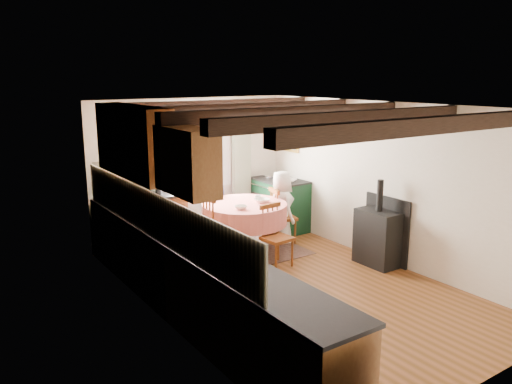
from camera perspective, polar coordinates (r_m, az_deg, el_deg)
floor at (r=7.03m, az=3.75°, el=-10.39°), size 3.60×5.50×0.00m
ceiling at (r=6.47m, az=4.07°, el=9.53°), size 3.60×5.50×0.00m
wall_back at (r=8.92m, az=-7.11°, el=2.61°), size 3.60×0.00×2.40m
wall_front at (r=4.89m, az=24.42°, el=-7.08°), size 3.60×0.00×2.40m
wall_left at (r=5.74m, az=-10.37°, el=-3.24°), size 0.00×5.50×2.40m
wall_right at (r=7.87m, az=14.25°, el=0.94°), size 0.00×5.50×2.40m
beam_a at (r=5.07m, az=18.34°, el=6.98°), size 3.60×0.16×0.16m
beam_b at (r=5.73m, az=10.34°, el=8.03°), size 3.60×0.16×0.16m
beam_c at (r=6.48m, az=4.05°, el=8.74°), size 3.60×0.16×0.16m
beam_d at (r=7.28m, az=-0.90°, el=9.22°), size 3.60×0.16×0.16m
beam_e at (r=8.14m, az=-4.85°, el=9.56°), size 3.60×0.16×0.16m
splash_left at (r=6.02m, az=-11.37°, el=-2.55°), size 0.02×4.50×0.55m
splash_back at (r=8.50m, az=-13.04°, el=1.87°), size 1.40×0.02×0.55m
base_cabinet_left at (r=6.11m, az=-7.48°, el=-9.68°), size 0.60×5.30×0.88m
base_cabinet_back at (r=8.40m, az=-12.39°, el=-3.56°), size 1.30×0.60×0.88m
worktop_left at (r=5.96m, az=-7.44°, el=-5.56°), size 0.64×5.30×0.04m
worktop_back at (r=8.27m, az=-12.49°, el=-0.53°), size 1.30×0.64×0.04m
wall_cabinet_glass at (r=6.75m, az=-13.52°, el=5.51°), size 0.34×1.80×0.90m
wall_cabinet_solid at (r=5.40m, az=-7.70°, el=3.44°), size 0.34×0.90×0.70m
window_frame at (r=8.89m, az=-6.56°, el=5.21°), size 1.34×0.03×1.54m
window_pane at (r=8.90m, az=-6.58°, el=5.21°), size 1.20×0.01×1.40m
curtain_left at (r=8.54m, az=-11.25°, el=1.32°), size 0.35×0.10×2.10m
curtain_right at (r=9.32m, az=-1.62°, el=2.53°), size 0.35×0.10×2.10m
curtain_rod at (r=8.76m, az=-6.40°, el=9.04°), size 2.00×0.03×0.03m
wall_picture at (r=9.42m, az=3.74°, el=6.30°), size 0.04×0.50×0.60m
wall_plate at (r=9.35m, az=-1.36°, el=6.27°), size 0.30×0.02×0.30m
rug at (r=8.28m, az=-1.27°, el=-6.65°), size 1.81×1.41×0.01m
dining_table at (r=8.16m, az=-1.28°, el=-4.02°), size 1.34×1.34×0.81m
chair_near at (r=7.57m, az=2.38°, el=-4.90°), size 0.44×0.46×0.93m
chair_left at (r=7.74m, az=-6.44°, el=-4.23°), size 0.47×0.45×1.02m
chair_right at (r=8.64m, az=3.01°, el=-2.60°), size 0.51×0.50×0.94m
aga_range at (r=9.37m, az=2.62°, el=-1.33°), size 0.67×1.03×0.95m
cast_iron_stove at (r=7.79m, az=13.41°, el=-3.35°), size 0.39×0.65×1.29m
child_far at (r=8.66m, az=-4.60°, el=-1.61°), size 0.50×0.39×1.22m
child_right at (r=8.61m, az=2.83°, el=-1.68°), size 0.48×0.66×1.23m
bowl_a at (r=8.11m, az=0.67°, el=-0.95°), size 0.25×0.25×0.06m
bowl_b at (r=7.70m, az=-1.70°, el=-1.73°), size 0.24×0.24×0.06m
cup at (r=8.18m, az=0.24°, el=-0.70°), size 0.15×0.15×0.10m
canister_tall at (r=8.22m, az=-14.47°, el=0.21°), size 0.13×0.13×0.22m
canister_wide at (r=8.33m, az=-12.85°, el=0.46°), size 0.20×0.20×0.22m
canister_slim at (r=8.30m, az=-10.77°, el=0.79°), size 0.11×0.11×0.30m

